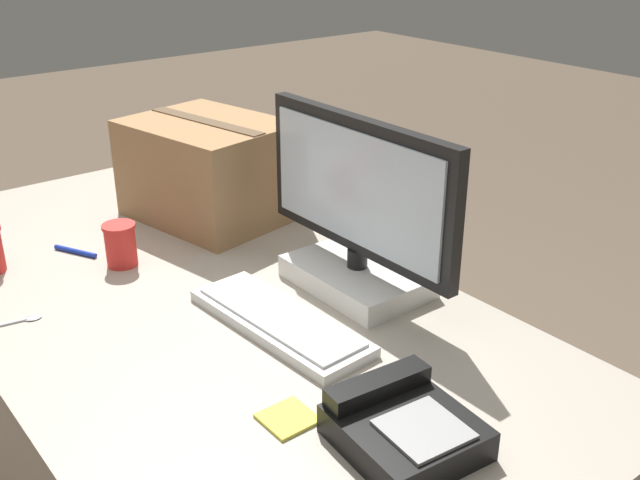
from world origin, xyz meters
name	(u,v)px	position (x,y,z in m)	size (l,w,h in m)	color
office_desk	(207,425)	(0.00, 0.00, 0.36)	(1.80, 0.90, 0.71)	#A89E8E
monitor	(358,221)	(0.19, 0.29, 0.87)	(0.55, 0.20, 0.38)	white
keyboard	(279,321)	(0.23, 0.05, 0.73)	(0.43, 0.17, 0.03)	silver
desk_phone	(404,427)	(0.63, 0.00, 0.74)	(0.22, 0.21, 0.08)	black
paper_cup_right	(121,245)	(-0.22, -0.07, 0.76)	(0.08, 0.08, 0.10)	red
spoon	(15,322)	(-0.11, -0.35, 0.71)	(0.04, 0.15, 0.00)	#B2B2B7
cardboard_box	(209,169)	(-0.36, 0.25, 0.84)	(0.45, 0.38, 0.26)	#9E754C
pen_marker	(75,251)	(-0.35, -0.13, 0.72)	(0.11, 0.07, 0.01)	#1933B2
sticky_note_pad	(288,418)	(0.48, -0.10, 0.72)	(0.08, 0.08, 0.01)	#E5DB4C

